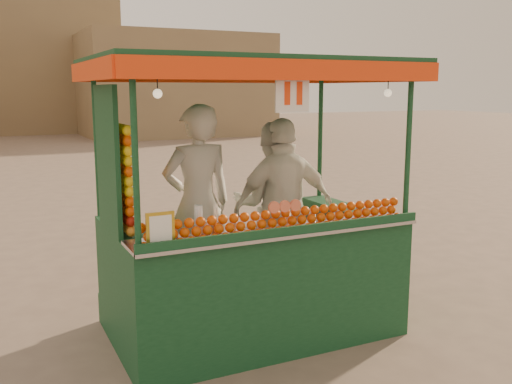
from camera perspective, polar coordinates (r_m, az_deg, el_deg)
name	(u,v)px	position (r m, az deg, el deg)	size (l,w,h in m)	color
ground	(247,338)	(5.53, -0.86, -14.33)	(90.00, 90.00, 0.00)	brown
building_right	(174,85)	(29.99, -8.14, 10.45)	(9.00, 6.00, 5.00)	olive
juice_cart	(248,250)	(5.34, -0.84, -5.73)	(2.82, 1.82, 2.56)	#0E361B
vendor_left	(198,203)	(5.46, -5.81, -1.11)	(0.68, 0.45, 1.86)	beige
vendor_middle	(272,206)	(5.79, 1.63, -1.36)	(1.02, 0.95, 1.68)	beige
vendor_right	(284,207)	(5.59, 2.81, -1.50)	(1.06, 0.55, 1.73)	white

